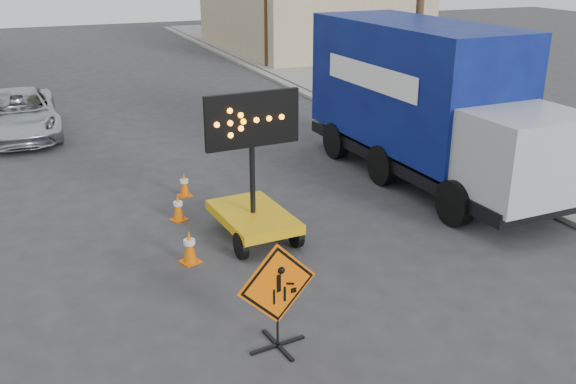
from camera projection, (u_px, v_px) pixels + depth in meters
ground at (333, 330)px, 10.72m from camera, size 100.00×100.00×0.00m
curb_right at (327, 104)px, 26.24m from camera, size 0.40×60.00×0.12m
sidewalk_right at (376, 99)px, 27.06m from camera, size 4.00×60.00×0.15m
building_right_far at (307, 12)px, 40.48m from camera, size 10.00×14.00×4.60m
construction_sign at (277, 294)px, 9.95m from camera, size 1.36×0.97×1.82m
arrow_board at (253, 208)px, 13.89m from camera, size 2.07×2.39×3.28m
pickup_truck at (19, 114)px, 21.70m from camera, size 2.55×5.47×1.52m
box_truck at (425, 111)px, 17.21m from camera, size 3.06×8.89×4.18m
cone_a at (190, 246)px, 12.93m from camera, size 0.46×0.46×0.72m
cone_b at (178, 207)px, 14.98m from camera, size 0.44×0.44×0.66m
cone_c at (184, 184)px, 16.46m from camera, size 0.36×0.36×0.64m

